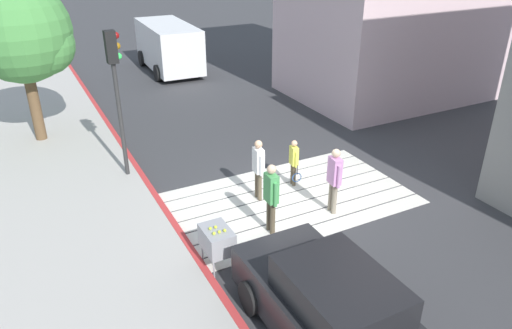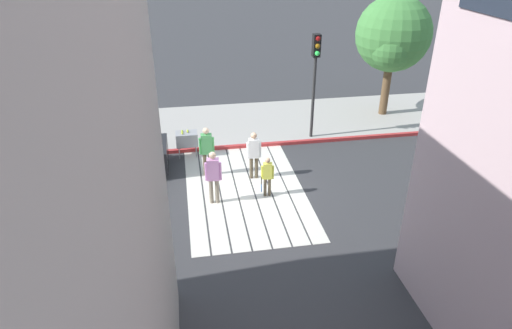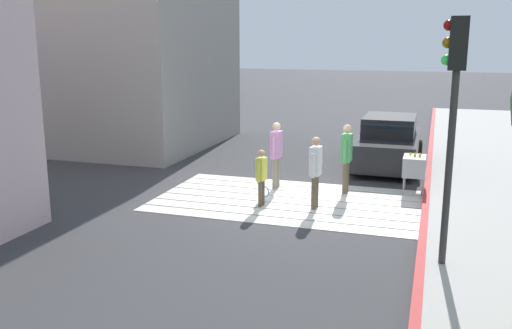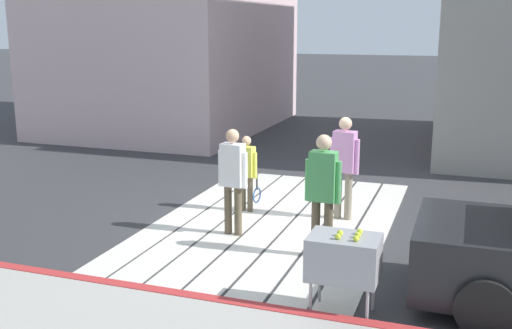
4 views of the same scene
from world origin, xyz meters
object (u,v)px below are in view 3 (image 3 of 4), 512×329
(pedestrian_child_with_racket, at_px, (262,175))
(car_parked_near_curb, at_px, (388,143))
(pedestrian_adult_side, at_px, (347,154))
(tennis_ball_cart, at_px, (414,166))
(pedestrian_adult_trailing, at_px, (276,150))
(pedestrian_adult_lead, at_px, (315,167))
(traffic_light_corner, at_px, (453,93))

(pedestrian_child_with_racket, bearing_deg, car_parked_near_curb, -114.97)
(car_parked_near_curb, height_order, pedestrian_adult_side, pedestrian_adult_side)
(tennis_ball_cart, bearing_deg, pedestrian_child_with_racket, 35.57)
(tennis_ball_cart, distance_m, pedestrian_adult_trailing, 3.58)
(pedestrian_adult_lead, bearing_deg, pedestrian_adult_trailing, -47.44)
(traffic_light_corner, height_order, pedestrian_adult_lead, traffic_light_corner)
(car_parked_near_curb, bearing_deg, traffic_light_corner, 101.26)
(traffic_light_corner, bearing_deg, tennis_ball_cart, -82.33)
(pedestrian_adult_side, bearing_deg, car_parked_near_curb, -102.08)
(pedestrian_child_with_racket, bearing_deg, traffic_light_corner, 147.01)
(traffic_light_corner, bearing_deg, pedestrian_child_with_racket, -32.99)
(traffic_light_corner, xyz_separation_m, pedestrian_adult_lead, (2.81, -2.85, -2.04))
(pedestrian_adult_trailing, relative_size, pedestrian_adult_side, 0.99)
(tennis_ball_cart, relative_size, pedestrian_adult_lead, 0.60)
(traffic_light_corner, distance_m, pedestrian_adult_lead, 4.49)
(pedestrian_child_with_racket, bearing_deg, pedestrian_adult_trailing, -85.80)
(car_parked_near_curb, height_order, pedestrian_adult_trailing, pedestrian_adult_trailing)
(car_parked_near_curb, distance_m, pedestrian_adult_side, 3.63)
(car_parked_near_curb, xyz_separation_m, pedestrian_adult_lead, (1.23, 5.08, 0.26))
(tennis_ball_cart, xyz_separation_m, pedestrian_adult_side, (1.66, 0.64, 0.35))
(pedestrian_child_with_racket, bearing_deg, pedestrian_adult_side, -134.09)
(traffic_light_corner, xyz_separation_m, pedestrian_adult_trailing, (4.17, -4.33, -2.00))
(pedestrian_adult_trailing, bearing_deg, pedestrian_adult_lead, 132.56)
(pedestrian_adult_side, bearing_deg, traffic_light_corner, 117.97)
(pedestrian_adult_trailing, bearing_deg, pedestrian_adult_side, -177.99)
(pedestrian_adult_trailing, bearing_deg, tennis_ball_cart, -168.58)
(tennis_ball_cart, xyz_separation_m, pedestrian_child_with_racket, (3.37, 2.41, 0.08))
(pedestrian_adult_trailing, distance_m, pedestrian_child_with_racket, 1.73)
(traffic_light_corner, relative_size, pedestrian_adult_lead, 2.49)
(traffic_light_corner, xyz_separation_m, pedestrian_adult_side, (2.34, -4.40, -1.99))
(tennis_ball_cart, relative_size, pedestrian_child_with_racket, 0.74)
(traffic_light_corner, distance_m, pedestrian_child_with_racket, 5.33)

